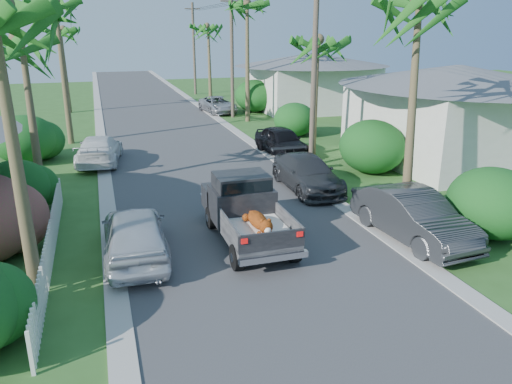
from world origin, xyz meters
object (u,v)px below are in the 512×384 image
object	(u,v)px
palm_l_c	(55,2)
palm_r_c	(247,4)
house_right_near	(453,117)
parked_car_rm	(307,173)
parked_car_ln	(135,234)
palm_l_d	(60,30)
palm_r_b	(317,40)
utility_pole_b	(314,71)
utility_pole_c	(232,56)
pickup_truck	(244,207)
palm_r_d	(208,26)
house_right_far	(312,84)
palm_r_a	(423,0)
palm_l_b	(21,39)
utility_pole_d	(194,48)
parked_car_rd	(218,105)
parked_car_rn	(413,216)
parked_car_rf	(282,141)
parked_car_lf	(99,150)

from	to	relation	value
palm_l_c	palm_r_c	bearing A→B (deg)	18.15
palm_r_c	house_right_near	world-z (taller)	palm_r_c
parked_car_rm	parked_car_ln	xyz separation A→B (m)	(-7.48, -4.69, 0.09)
palm_l_d	palm_r_b	world-z (taller)	palm_l_d
utility_pole_b	utility_pole_c	bearing A→B (deg)	90.00
pickup_truck	parked_car_ln	size ratio (longest dim) A/B	1.12
palm_r_c	house_right_near	distance (m)	16.64
pickup_truck	palm_r_d	bearing A→B (deg)	79.21
house_right_near	palm_r_b	bearing A→B (deg)	154.89
palm_r_c	house_right_far	xyz separation A→B (m)	(6.80, 4.00, -5.99)
utility_pole_b	palm_r_c	bearing A→B (deg)	87.36
palm_r_a	palm_r_b	distance (m)	9.12
palm_l_c	utility_pole_b	size ratio (longest dim) A/B	1.02
palm_l_b	palm_l_d	size ratio (longest dim) A/B	0.96
palm_r_c	utility_pole_d	xyz separation A→B (m)	(-0.60, 17.00, -3.51)
palm_l_d	parked_car_rd	bearing A→B (deg)	-17.36
palm_r_d	utility_pole_b	world-z (taller)	utility_pole_b
parked_car_ln	palm_r_d	world-z (taller)	palm_r_d
palm_r_a	house_right_near	size ratio (longest dim) A/B	0.97
parked_car_rn	utility_pole_d	world-z (taller)	utility_pole_d
palm_l_c	house_right_near	size ratio (longest dim) A/B	1.02
utility_pole_d	utility_pole_c	bearing A→B (deg)	-90.00
parked_car_rf	utility_pole_d	size ratio (longest dim) A/B	0.48
parked_car_rf	parked_car_lf	xyz separation A→B (m)	(-9.43, 0.99, -0.03)
house_right_near	utility_pole_b	world-z (taller)	utility_pole_b
parked_car_ln	house_right_far	size ratio (longest dim) A/B	0.51
parked_car_rf	parked_car_lf	world-z (taller)	parked_car_rf
parked_car_rf	utility_pole_b	distance (m)	4.68
parked_car_rd	house_right_near	bearing A→B (deg)	-72.42
palm_r_c	utility_pole_c	bearing A→B (deg)	106.70
palm_l_c	house_right_far	distance (m)	21.41
palm_r_a	palm_r_d	xyz separation A→B (m)	(0.20, 34.00, -0.69)
parked_car_rm	utility_pole_b	distance (m)	5.53
palm_r_a	palm_r_b	xyz separation A→B (m)	(0.30, 9.00, -1.47)
palm_l_b	palm_r_c	bearing A→B (deg)	47.12
parked_car_rd	palm_r_d	world-z (taller)	palm_r_d
parked_car_rd	palm_r_a	bearing A→B (deg)	-92.86
palm_l_b	palm_l_d	bearing A→B (deg)	89.22
parked_car_ln	utility_pole_d	distance (m)	39.47
parked_car_rn	palm_l_d	bearing A→B (deg)	106.39
parked_car_rm	house_right_near	bearing A→B (deg)	15.79
parked_car_rd	parked_car_lf	size ratio (longest dim) A/B	0.95
parked_car_rm	utility_pole_c	distance (m)	18.99
parked_car_ln	parked_car_rf	bearing A→B (deg)	-126.89
parked_car_ln	palm_r_a	bearing A→B (deg)	-171.39
palm_l_d	utility_pole_c	world-z (taller)	utility_pole_c
palm_l_c	palm_r_c	world-z (taller)	palm_r_c
parked_car_rm	parked_car_rd	distance (m)	20.94
pickup_truck	palm_r_a	world-z (taller)	palm_r_a
palm_r_c	palm_r_d	xyz separation A→B (m)	(0.30, 14.00, -1.37)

